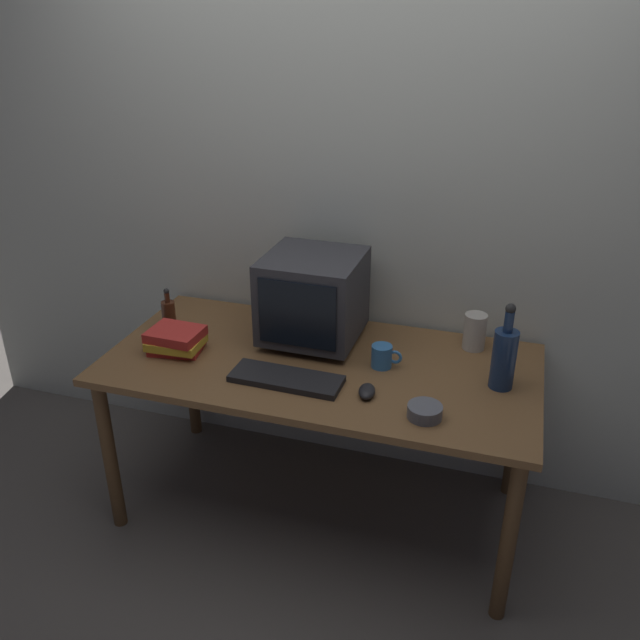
% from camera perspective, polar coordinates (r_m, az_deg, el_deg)
% --- Properties ---
extents(ground_plane, '(6.00, 6.00, 0.00)m').
position_cam_1_polar(ground_plane, '(3.02, 0.00, -15.78)').
color(ground_plane, '#56514C').
extents(back_wall, '(4.00, 0.08, 2.50)m').
position_cam_1_polar(back_wall, '(2.82, 2.92, 10.20)').
color(back_wall, beige).
rests_on(back_wall, ground).
extents(desk, '(1.69, 0.82, 0.73)m').
position_cam_1_polar(desk, '(2.64, 0.00, -5.08)').
color(desk, brown).
rests_on(desk, ground).
extents(crt_monitor, '(0.38, 0.39, 0.37)m').
position_cam_1_polar(crt_monitor, '(2.67, -0.61, 1.97)').
color(crt_monitor, '#333338').
rests_on(crt_monitor, desk).
extents(keyboard, '(0.42, 0.16, 0.02)m').
position_cam_1_polar(keyboard, '(2.46, -2.93, -5.09)').
color(keyboard, black).
rests_on(keyboard, desk).
extents(computer_mouse, '(0.07, 0.11, 0.04)m').
position_cam_1_polar(computer_mouse, '(2.38, 4.07, -6.16)').
color(computer_mouse, black).
rests_on(computer_mouse, desk).
extents(bottle_tall, '(0.09, 0.09, 0.33)m').
position_cam_1_polar(bottle_tall, '(2.46, 15.63, -3.06)').
color(bottle_tall, navy).
rests_on(bottle_tall, desk).
extents(bottle_short, '(0.06, 0.06, 0.18)m').
position_cam_1_polar(bottle_short, '(2.90, -12.95, 0.57)').
color(bottle_short, '#472314').
rests_on(bottle_short, desk).
extents(book_stack, '(0.23, 0.19, 0.10)m').
position_cam_1_polar(book_stack, '(2.71, -12.35, -1.72)').
color(book_stack, red).
rests_on(book_stack, desk).
extents(mug, '(0.12, 0.08, 0.09)m').
position_cam_1_polar(mug, '(2.55, 5.42, -3.14)').
color(mug, '#3370B2').
rests_on(mug, desk).
extents(cd_spindle, '(0.12, 0.12, 0.04)m').
position_cam_1_polar(cd_spindle, '(2.28, 9.04, -7.82)').
color(cd_spindle, '#595B66').
rests_on(cd_spindle, desk).
extents(metal_canister, '(0.09, 0.09, 0.15)m').
position_cam_1_polar(metal_canister, '(2.73, 13.23, -0.97)').
color(metal_canister, '#B7B2A8').
rests_on(metal_canister, desk).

